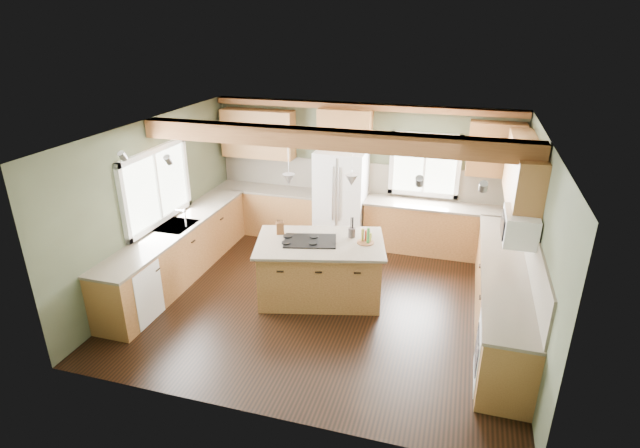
% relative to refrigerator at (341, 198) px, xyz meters
% --- Properties ---
extents(floor, '(5.60, 5.60, 0.00)m').
position_rel_refrigerator_xyz_m(floor, '(0.30, -2.12, -0.90)').
color(floor, black).
rests_on(floor, ground).
extents(ceiling, '(5.60, 5.60, 0.00)m').
position_rel_refrigerator_xyz_m(ceiling, '(0.30, -2.12, 1.70)').
color(ceiling, silver).
rests_on(ceiling, wall_back).
extents(wall_back, '(5.60, 0.00, 5.60)m').
position_rel_refrigerator_xyz_m(wall_back, '(0.30, 0.38, 0.40)').
color(wall_back, '#404732').
rests_on(wall_back, ground).
extents(wall_left, '(0.00, 5.00, 5.00)m').
position_rel_refrigerator_xyz_m(wall_left, '(-2.50, -2.12, 0.40)').
color(wall_left, '#404732').
rests_on(wall_left, ground).
extents(wall_right, '(0.00, 5.00, 5.00)m').
position_rel_refrigerator_xyz_m(wall_right, '(3.10, -2.12, 0.40)').
color(wall_right, '#404732').
rests_on(wall_right, ground).
extents(ceiling_beam, '(5.55, 0.26, 0.26)m').
position_rel_refrigerator_xyz_m(ceiling_beam, '(0.30, -2.02, 1.57)').
color(ceiling_beam, brown).
rests_on(ceiling_beam, ceiling).
extents(soffit_trim, '(5.55, 0.20, 0.10)m').
position_rel_refrigerator_xyz_m(soffit_trim, '(0.30, 0.28, 1.64)').
color(soffit_trim, brown).
rests_on(soffit_trim, ceiling).
extents(backsplash_back, '(5.58, 0.03, 0.58)m').
position_rel_refrigerator_xyz_m(backsplash_back, '(0.30, 0.36, 0.31)').
color(backsplash_back, brown).
rests_on(backsplash_back, wall_back).
extents(backsplash_right, '(0.03, 3.70, 0.58)m').
position_rel_refrigerator_xyz_m(backsplash_right, '(3.08, -2.07, 0.31)').
color(backsplash_right, brown).
rests_on(backsplash_right, wall_right).
extents(base_cab_back_left, '(2.02, 0.60, 0.88)m').
position_rel_refrigerator_xyz_m(base_cab_back_left, '(-1.49, 0.08, -0.46)').
color(base_cab_back_left, brown).
rests_on(base_cab_back_left, floor).
extents(counter_back_left, '(2.06, 0.64, 0.04)m').
position_rel_refrigerator_xyz_m(counter_back_left, '(-1.49, 0.08, 0.00)').
color(counter_back_left, brown).
rests_on(counter_back_left, base_cab_back_left).
extents(base_cab_back_right, '(2.62, 0.60, 0.88)m').
position_rel_refrigerator_xyz_m(base_cab_back_right, '(1.79, 0.08, -0.46)').
color(base_cab_back_right, brown).
rests_on(base_cab_back_right, floor).
extents(counter_back_right, '(2.66, 0.64, 0.04)m').
position_rel_refrigerator_xyz_m(counter_back_right, '(1.79, 0.08, 0.00)').
color(counter_back_right, brown).
rests_on(counter_back_right, base_cab_back_right).
extents(base_cab_left, '(0.60, 3.70, 0.88)m').
position_rel_refrigerator_xyz_m(base_cab_left, '(-2.20, -2.07, -0.46)').
color(base_cab_left, brown).
rests_on(base_cab_left, floor).
extents(counter_left, '(0.64, 3.74, 0.04)m').
position_rel_refrigerator_xyz_m(counter_left, '(-2.20, -2.07, 0.00)').
color(counter_left, brown).
rests_on(counter_left, base_cab_left).
extents(base_cab_right, '(0.60, 3.70, 0.88)m').
position_rel_refrigerator_xyz_m(base_cab_right, '(2.80, -2.07, -0.46)').
color(base_cab_right, brown).
rests_on(base_cab_right, floor).
extents(counter_right, '(0.64, 3.74, 0.04)m').
position_rel_refrigerator_xyz_m(counter_right, '(2.80, -2.07, 0.00)').
color(counter_right, brown).
rests_on(counter_right, base_cab_right).
extents(upper_cab_back_left, '(1.40, 0.35, 0.90)m').
position_rel_refrigerator_xyz_m(upper_cab_back_left, '(-1.69, 0.21, 1.05)').
color(upper_cab_back_left, brown).
rests_on(upper_cab_back_left, wall_back).
extents(upper_cab_over_fridge, '(0.96, 0.35, 0.70)m').
position_rel_refrigerator_xyz_m(upper_cab_over_fridge, '(-0.00, 0.21, 1.25)').
color(upper_cab_over_fridge, brown).
rests_on(upper_cab_over_fridge, wall_back).
extents(upper_cab_right, '(0.35, 2.20, 0.90)m').
position_rel_refrigerator_xyz_m(upper_cab_right, '(2.92, -1.22, 1.05)').
color(upper_cab_right, brown).
rests_on(upper_cab_right, wall_right).
extents(upper_cab_back_corner, '(0.90, 0.35, 0.90)m').
position_rel_refrigerator_xyz_m(upper_cab_back_corner, '(2.60, 0.21, 1.05)').
color(upper_cab_back_corner, brown).
rests_on(upper_cab_back_corner, wall_back).
extents(window_left, '(0.04, 1.60, 1.05)m').
position_rel_refrigerator_xyz_m(window_left, '(-2.48, -2.07, 0.65)').
color(window_left, white).
rests_on(window_left, wall_left).
extents(window_back, '(1.10, 0.04, 1.00)m').
position_rel_refrigerator_xyz_m(window_back, '(1.45, 0.36, 0.65)').
color(window_back, white).
rests_on(window_back, wall_back).
extents(sink, '(0.50, 0.65, 0.03)m').
position_rel_refrigerator_xyz_m(sink, '(-2.20, -2.07, 0.01)').
color(sink, '#262628').
rests_on(sink, counter_left).
extents(faucet, '(0.02, 0.02, 0.28)m').
position_rel_refrigerator_xyz_m(faucet, '(-2.02, -2.07, 0.15)').
color(faucet, '#B2B2B7').
rests_on(faucet, sink).
extents(dishwasher, '(0.60, 0.60, 0.84)m').
position_rel_refrigerator_xyz_m(dishwasher, '(-2.19, -3.37, -0.47)').
color(dishwasher, white).
rests_on(dishwasher, floor).
extents(oven, '(0.60, 0.72, 0.84)m').
position_rel_refrigerator_xyz_m(oven, '(2.79, -3.37, -0.47)').
color(oven, white).
rests_on(oven, floor).
extents(microwave, '(0.40, 0.70, 0.38)m').
position_rel_refrigerator_xyz_m(microwave, '(2.88, -2.17, 0.65)').
color(microwave, white).
rests_on(microwave, wall_right).
extents(pendant_left, '(0.18, 0.18, 0.16)m').
position_rel_refrigerator_xyz_m(pendant_left, '(-0.24, -2.13, 0.98)').
color(pendant_left, '#B2B2B7').
rests_on(pendant_left, ceiling).
extents(pendant_right, '(0.18, 0.18, 0.16)m').
position_rel_refrigerator_xyz_m(pendant_right, '(0.62, -1.91, 0.98)').
color(pendant_right, '#B2B2B7').
rests_on(pendant_right, ceiling).
extents(refrigerator, '(0.90, 0.74, 1.80)m').
position_rel_refrigerator_xyz_m(refrigerator, '(0.00, 0.00, 0.00)').
color(refrigerator, silver).
rests_on(refrigerator, floor).
extents(island, '(1.98, 1.48, 0.88)m').
position_rel_refrigerator_xyz_m(island, '(0.19, -2.02, -0.46)').
color(island, olive).
rests_on(island, floor).
extents(island_top, '(2.13, 1.63, 0.04)m').
position_rel_refrigerator_xyz_m(island_top, '(0.19, -2.02, 0.00)').
color(island_top, brown).
rests_on(island_top, island).
extents(cooktop, '(0.87, 0.68, 0.02)m').
position_rel_refrigerator_xyz_m(cooktop, '(0.04, -2.06, 0.03)').
color(cooktop, black).
rests_on(cooktop, island_top).
extents(knife_block, '(0.14, 0.13, 0.19)m').
position_rel_refrigerator_xyz_m(knife_block, '(-0.48, -1.91, 0.12)').
color(knife_block, brown).
rests_on(knife_block, island_top).
extents(utensil_crock, '(0.14, 0.14, 0.15)m').
position_rel_refrigerator_xyz_m(utensil_crock, '(0.60, -1.73, 0.09)').
color(utensil_crock, '#372E2C').
rests_on(utensil_crock, island_top).
extents(bottle_tray, '(0.31, 0.31, 0.23)m').
position_rel_refrigerator_xyz_m(bottle_tray, '(0.84, -1.87, 0.14)').
color(bottle_tray, brown).
rests_on(bottle_tray, island_top).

